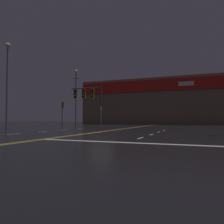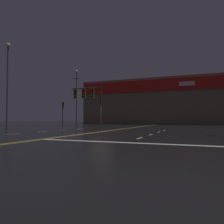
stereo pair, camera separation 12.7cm
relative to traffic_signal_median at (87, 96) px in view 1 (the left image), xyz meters
name	(u,v)px [view 1 (the left image)]	position (x,y,z in m)	size (l,w,h in m)	color
ground_plane	(100,132)	(1.84, -0.86, -3.61)	(200.00, 200.00, 0.00)	black
road_markings	(103,133)	(2.91, -2.55, -3.61)	(15.60, 60.00, 0.01)	gold
traffic_signal_median	(87,96)	(0.00, 0.00, 0.00)	(3.49, 0.36, 4.68)	#38383D
traffic_signal_corner_northwest	(63,108)	(-9.57, 9.79, -0.66)	(0.42, 0.36, 4.02)	#38383D
streetlight_near_right	(76,90)	(-10.42, 15.38, 2.97)	(0.56, 0.56, 10.46)	#59595E
streetlight_median_approach	(7,75)	(-11.10, 0.20, 3.06)	(0.56, 0.56, 10.62)	#59595E
building_backdrop	(159,102)	(1.84, 34.99, 1.85)	(37.80, 10.23, 10.88)	#7A6651
utility_pole_row	(150,99)	(0.29, 30.59, 2.34)	(46.74, 0.26, 12.69)	#4C3828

